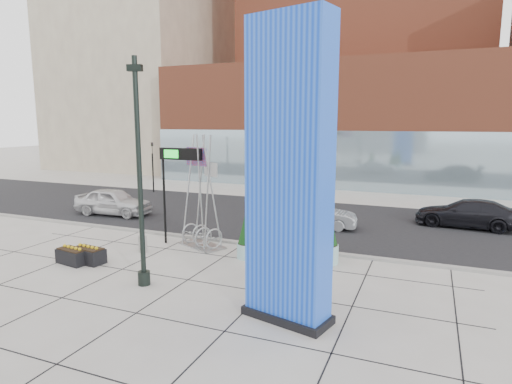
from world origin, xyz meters
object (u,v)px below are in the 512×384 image
at_px(public_art_sculpture, 202,218).
at_px(concrete_bollard, 143,244).
at_px(blue_pylon, 289,179).
at_px(car_silver_mid, 318,216).
at_px(car_white_west, 113,202).
at_px(lamp_post, 140,196).
at_px(overhead_street_sign, 177,162).

bearing_deg(public_art_sculpture, concrete_bollard, -114.57).
xyz_separation_m(blue_pylon, car_silver_mid, (-1.88, 11.09, -3.48)).
height_order(blue_pylon, concrete_bollard, blue_pylon).
height_order(concrete_bollard, car_white_west, car_white_west).
bearing_deg(car_white_west, lamp_post, -138.67).
relative_size(blue_pylon, car_white_west, 1.77).
relative_size(concrete_bollard, car_silver_mid, 0.18).
height_order(concrete_bollard, overhead_street_sign, overhead_street_sign).
bearing_deg(car_silver_mid, overhead_street_sign, 132.88).
xyz_separation_m(blue_pylon, lamp_post, (-5.56, 0.60, -0.93)).
distance_m(lamp_post, overhead_street_sign, 5.08).
bearing_deg(overhead_street_sign, concrete_bollard, -120.42).
xyz_separation_m(blue_pylon, public_art_sculpture, (-6.01, 5.59, -2.79)).
bearing_deg(concrete_bollard, car_white_west, 138.87).
bearing_deg(car_silver_mid, blue_pylon, -174.90).
distance_m(blue_pylon, car_silver_mid, 11.77).
xyz_separation_m(blue_pylon, car_white_west, (-14.50, 9.46, -3.34)).
height_order(public_art_sculpture, car_silver_mid, public_art_sculpture).
height_order(public_art_sculpture, overhead_street_sign, public_art_sculpture).
xyz_separation_m(lamp_post, overhead_street_sign, (-1.56, 4.79, 0.69)).
bearing_deg(public_art_sculpture, car_silver_mid, 77.62).
bearing_deg(blue_pylon, public_art_sculpture, 151.47).
distance_m(concrete_bollard, car_white_west, 8.58).
distance_m(concrete_bollard, car_silver_mid, 9.54).
height_order(lamp_post, concrete_bollard, lamp_post).
bearing_deg(overhead_street_sign, lamp_post, -71.82).
relative_size(blue_pylon, car_silver_mid, 2.09).
bearing_deg(overhead_street_sign, car_white_west, 151.25).
distance_m(public_art_sculpture, car_white_west, 9.35).
bearing_deg(blue_pylon, overhead_street_sign, 157.28).
height_order(concrete_bollard, car_silver_mid, car_silver_mid).
relative_size(lamp_post, overhead_street_sign, 1.73).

